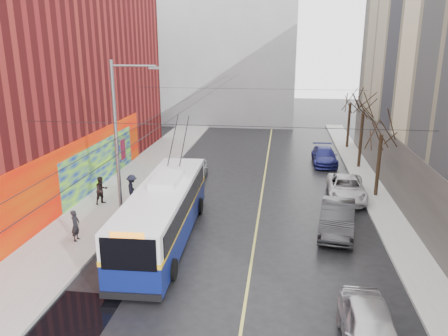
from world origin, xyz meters
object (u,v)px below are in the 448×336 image
(parked_car_a, at_px, (371,331))
(pedestrian_a, at_px, (76,225))
(trolleybus, at_px, (164,212))
(pedestrian_b, at_px, (102,190))
(following_car, at_px, (195,170))
(tree_near, at_px, (383,123))
(parked_car_c, at_px, (346,188))
(tree_far, at_px, (351,95))
(tree_mid, at_px, (364,104))
(streetlight_pole, at_px, (119,138))
(parked_car_d, at_px, (324,156))
(pedestrian_c, at_px, (132,189))
(parked_car_b, at_px, (337,218))

(parked_car_a, relative_size, pedestrian_a, 2.80)
(trolleybus, relative_size, pedestrian_b, 6.75)
(following_car, height_order, pedestrian_b, pedestrian_b)
(tree_near, distance_m, parked_car_c, 4.74)
(tree_near, relative_size, tree_far, 0.97)
(parked_car_c, xyz_separation_m, pedestrian_b, (-15.29, -3.47, 0.32))
(tree_mid, xyz_separation_m, pedestrian_b, (-17.29, -10.99, -4.22))
(tree_mid, relative_size, tree_far, 1.02)
(following_car, bearing_deg, streetlight_pole, -109.70)
(tree_mid, xyz_separation_m, tree_far, (0.00, 7.00, -0.11))
(trolleybus, distance_m, parked_car_c, 12.79)
(parked_car_d, distance_m, following_car, 11.37)
(streetlight_pole, height_order, trolleybus, streetlight_pole)
(tree_near, height_order, trolleybus, tree_near)
(parked_car_d, xyz_separation_m, pedestrian_a, (-13.80, -17.13, 0.27))
(parked_car_c, distance_m, following_car, 11.06)
(streetlight_pole, bearing_deg, parked_car_d, 48.21)
(streetlight_pole, bearing_deg, following_car, 73.63)
(tree_near, bearing_deg, tree_mid, 90.00)
(trolleybus, bearing_deg, parked_car_a, -41.56)
(tree_near, relative_size, parked_car_a, 1.41)
(following_car, distance_m, pedestrian_c, 6.59)
(tree_near, xyz_separation_m, tree_mid, (0.00, 7.00, 0.28))
(tree_far, relative_size, parked_car_a, 1.44)
(tree_near, distance_m, following_car, 13.58)
(streetlight_pole, distance_m, following_car, 9.75)
(parked_car_d, bearing_deg, tree_mid, -19.87)
(parked_car_b, bearing_deg, pedestrian_b, 179.66)
(parked_car_b, bearing_deg, pedestrian_c, 176.15)
(parked_car_a, height_order, parked_car_b, parked_car_b)
(parked_car_b, bearing_deg, following_car, 146.00)
(parked_car_b, xyz_separation_m, pedestrian_c, (-12.30, 2.60, 0.23))
(parked_car_a, distance_m, parked_car_b, 9.58)
(parked_car_b, xyz_separation_m, parked_car_c, (1.20, 5.55, -0.11))
(parked_car_b, relative_size, following_car, 1.22)
(parked_car_b, distance_m, pedestrian_c, 12.57)
(following_car, bearing_deg, parked_car_b, -45.41)
(parked_car_a, bearing_deg, parked_car_b, 89.86)
(parked_car_a, distance_m, parked_car_d, 23.59)
(tree_far, relative_size, parked_car_d, 1.38)
(following_car, bearing_deg, parked_car_c, -18.97)
(trolleybus, bearing_deg, tree_far, 59.43)
(parked_car_b, distance_m, pedestrian_a, 13.65)
(parked_car_d, relative_size, following_car, 1.17)
(streetlight_pole, xyz_separation_m, parked_car_a, (11.94, -9.65, -4.07))
(streetlight_pole, distance_m, pedestrian_c, 4.58)
(streetlight_pole, height_order, pedestrian_a, streetlight_pole)
(tree_near, height_order, pedestrian_c, tree_near)
(tree_near, xyz_separation_m, parked_car_c, (-2.00, -0.52, -4.26))
(parked_car_b, bearing_deg, parked_car_a, -81.92)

